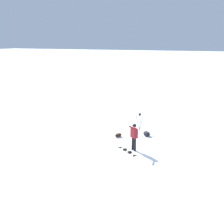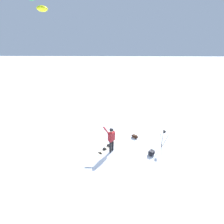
{
  "view_description": "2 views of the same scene",
  "coord_description": "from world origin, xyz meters",
  "px_view_note": "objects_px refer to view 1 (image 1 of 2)",
  "views": [
    {
      "loc": [
        -13.17,
        -3.46,
        6.28
      ],
      "look_at": [
        -0.72,
        1.5,
        2.28
      ],
      "focal_mm": 38.42,
      "sensor_mm": 36.0,
      "label": 1
    },
    {
      "loc": [
        -0.09,
        -6.88,
        5.88
      ],
      "look_at": [
        -0.59,
        1.43,
        2.16
      ],
      "focal_mm": 22.27,
      "sensor_mm": 36.0,
      "label": 2
    }
  ],
  "objects_px": {
    "camera_tripod": "(140,118)",
    "gear_bag_small": "(147,134)",
    "snowboarder": "(134,134)",
    "snowboard": "(127,151)",
    "gear_bag_large": "(118,135)"
  },
  "relations": [
    {
      "from": "gear_bag_small",
      "to": "camera_tripod",
      "type": "bearing_deg",
      "value": 41.97
    },
    {
      "from": "snowboarder",
      "to": "snowboard",
      "type": "bearing_deg",
      "value": 138.75
    },
    {
      "from": "gear_bag_large",
      "to": "gear_bag_small",
      "type": "relative_size",
      "value": 0.91
    },
    {
      "from": "gear_bag_small",
      "to": "snowboarder",
      "type": "bearing_deg",
      "value": 175.79
    },
    {
      "from": "snowboard",
      "to": "camera_tripod",
      "type": "height_order",
      "value": "camera_tripod"
    },
    {
      "from": "snowboard",
      "to": "gear_bag_small",
      "type": "distance_m",
      "value": 2.85
    },
    {
      "from": "camera_tripod",
      "to": "snowboard",
      "type": "bearing_deg",
      "value": -175.88
    },
    {
      "from": "snowboarder",
      "to": "camera_tripod",
      "type": "height_order",
      "value": "snowboarder"
    },
    {
      "from": "snowboard",
      "to": "camera_tripod",
      "type": "bearing_deg",
      "value": 4.12
    },
    {
      "from": "camera_tripod",
      "to": "gear_bag_small",
      "type": "relative_size",
      "value": 2.02
    },
    {
      "from": "gear_bag_large",
      "to": "gear_bag_small",
      "type": "bearing_deg",
      "value": -63.65
    },
    {
      "from": "camera_tripod",
      "to": "gear_bag_large",
      "type": "bearing_deg",
      "value": 148.9
    },
    {
      "from": "camera_tripod",
      "to": "snowboarder",
      "type": "bearing_deg",
      "value": -170.5
    },
    {
      "from": "gear_bag_large",
      "to": "camera_tripod",
      "type": "distance_m",
      "value": 2.12
    },
    {
      "from": "camera_tripod",
      "to": "gear_bag_small",
      "type": "bearing_deg",
      "value": -138.03
    }
  ]
}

